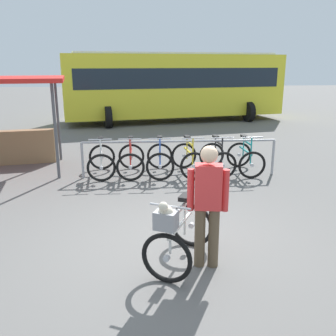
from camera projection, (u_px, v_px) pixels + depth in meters
ground_plane at (169, 243)px, 5.59m from camera, size 80.00×80.00×0.00m
bike_rack_rail at (179, 147)px, 8.74m from camera, size 4.61×0.18×0.88m
racked_bike_white at (102, 161)px, 8.88m from camera, size 0.73×1.15×0.98m
racked_bike_red at (131, 160)px, 8.93m from camera, size 0.69×1.11×0.97m
racked_bike_blue at (160, 160)px, 8.97m from camera, size 0.73×1.14×0.97m
racked_bike_yellow at (189, 159)px, 9.02m from camera, size 0.76×1.16×0.97m
racked_bike_black at (217, 159)px, 9.07m from camera, size 0.72×1.14×0.97m
racked_bike_teal at (245, 158)px, 9.11m from camera, size 0.68×1.12×0.97m
featured_bicycle at (177, 233)px, 4.81m from camera, size 1.07×1.26×1.09m
person_with_featured_bike at (208, 202)px, 4.73m from camera, size 0.52×0.25×1.64m
bus_distant at (174, 83)px, 17.14m from camera, size 10.29×4.58×3.08m
market_stall at (2, 114)px, 9.25m from camera, size 3.41×2.74×2.30m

